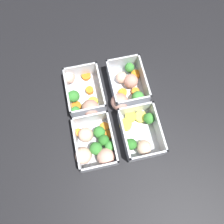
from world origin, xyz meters
TOP-DOWN VIEW (x-y plane):
  - ground_plane at (0.00, 0.00)m, footprint 4.00×4.00m
  - container_near_left at (-0.08, -0.06)m, footprint 0.15×0.11m
  - container_near_right at (0.07, -0.06)m, footprint 0.16×0.12m
  - container_far_left at (-0.09, 0.07)m, footprint 0.14×0.12m
  - container_far_right at (0.07, 0.07)m, footprint 0.17×0.12m

SIDE VIEW (x-z plane):
  - ground_plane at x=0.00m, z-range 0.00..0.00m
  - container_near_left at x=-0.08m, z-range -0.01..0.05m
  - container_far_right at x=0.07m, z-range -0.01..0.06m
  - container_near_right at x=0.07m, z-range -0.01..0.06m
  - container_far_left at x=-0.09m, z-range -0.01..0.06m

